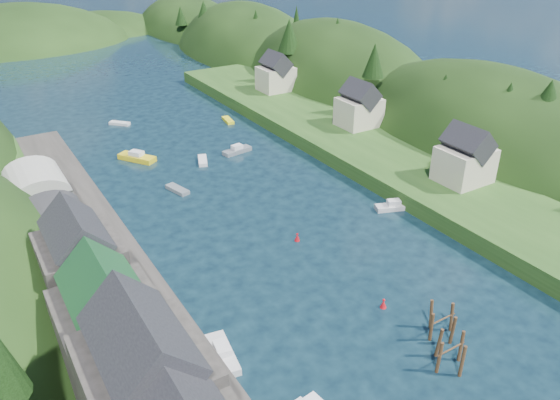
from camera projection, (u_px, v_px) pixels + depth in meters
ground at (208, 168)px, 88.01m from camera, size 600.00×600.00×0.00m
hillside_right at (336, 119)px, 131.25m from camera, size 36.00×245.56×48.00m
far_hills at (59, 69)px, 187.00m from camera, size 103.00×68.00×44.00m
hill_trees at (171, 79)px, 93.92m from camera, size 91.46×148.93×12.69m
quay_left at (116, 318)px, 53.77m from camera, size 12.00×110.00×2.00m
terrace_left_grass at (41, 342)px, 50.40m from camera, size 12.00×110.00×2.50m
quayside_buildings at (133, 366)px, 39.76m from camera, size 8.00×35.84×12.90m
boat_sheds at (47, 207)px, 65.17m from camera, size 7.00×21.00×7.50m
terrace_right at (369, 150)px, 91.57m from camera, size 16.00×120.00×2.40m
right_bank_cottages at (354, 107)px, 97.09m from camera, size 9.00×59.24×8.41m
piling_cluster_near at (450, 354)px, 48.87m from camera, size 3.33×3.09×3.88m
piling_cluster_far at (441, 324)px, 52.41m from camera, size 3.29×3.06×3.92m
channel_buoy_near at (383, 304)px, 56.60m from camera, size 0.70×0.70×1.10m
channel_buoy_far at (297, 237)px, 68.24m from camera, size 0.70×0.70×1.10m
moored_boats at (313, 279)px, 60.15m from camera, size 36.99×97.18×2.18m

